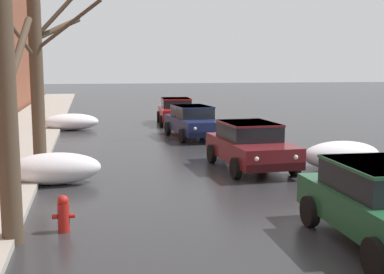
{
  "coord_description": "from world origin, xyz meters",
  "views": [
    {
      "loc": [
        -3.28,
        -0.55,
        3.06
      ],
      "look_at": [
        -0.69,
        11.45,
        1.34
      ],
      "focal_mm": 45.91,
      "sensor_mm": 36.0,
      "label": 1
    }
  ],
  "objects_px": {
    "bare_tree_second_along_sidewalk": "(6,80)",
    "sedan_maroon_parked_kerbside_close": "(250,144)",
    "fire_hydrant": "(63,213)",
    "sedan_red_parked_far_down_block": "(176,110)",
    "sedan_darkblue_parked_kerbside_mid": "(193,121)",
    "bare_tree_mid_block": "(38,65)"
  },
  "relations": [
    {
      "from": "bare_tree_second_along_sidewalk",
      "to": "sedan_maroon_parked_kerbside_close",
      "type": "xyz_separation_m",
      "value": [
        6.18,
        5.36,
        -2.12
      ]
    },
    {
      "from": "sedan_maroon_parked_kerbside_close",
      "to": "fire_hydrant",
      "type": "distance_m",
      "value": 7.28
    },
    {
      "from": "bare_tree_second_along_sidewalk",
      "to": "sedan_red_parked_far_down_block",
      "type": "distance_m",
      "value": 19.09
    },
    {
      "from": "sedan_maroon_parked_kerbside_close",
      "to": "sedan_darkblue_parked_kerbside_mid",
      "type": "bearing_deg",
      "value": 92.35
    },
    {
      "from": "bare_tree_second_along_sidewalk",
      "to": "bare_tree_mid_block",
      "type": "distance_m",
      "value": 5.52
    },
    {
      "from": "sedan_maroon_parked_kerbside_close",
      "to": "sedan_red_parked_far_down_block",
      "type": "relative_size",
      "value": 0.93
    },
    {
      "from": "sedan_darkblue_parked_kerbside_mid",
      "to": "sedan_red_parked_far_down_block",
      "type": "relative_size",
      "value": 1.0
    },
    {
      "from": "bare_tree_second_along_sidewalk",
      "to": "fire_hydrant",
      "type": "relative_size",
      "value": 7.58
    },
    {
      "from": "bare_tree_mid_block",
      "to": "sedan_red_parked_far_down_block",
      "type": "height_order",
      "value": "bare_tree_mid_block"
    },
    {
      "from": "bare_tree_mid_block",
      "to": "fire_hydrant",
      "type": "height_order",
      "value": "bare_tree_mid_block"
    },
    {
      "from": "sedan_red_parked_far_down_block",
      "to": "fire_hydrant",
      "type": "bearing_deg",
      "value": -107.0
    },
    {
      "from": "sedan_darkblue_parked_kerbside_mid",
      "to": "bare_tree_second_along_sidewalk",
      "type": "bearing_deg",
      "value": -115.62
    },
    {
      "from": "bare_tree_mid_block",
      "to": "bare_tree_second_along_sidewalk",
      "type": "bearing_deg",
      "value": -90.4
    },
    {
      "from": "fire_hydrant",
      "to": "bare_tree_second_along_sidewalk",
      "type": "bearing_deg",
      "value": -151.44
    },
    {
      "from": "bare_tree_second_along_sidewalk",
      "to": "sedan_red_parked_far_down_block",
      "type": "relative_size",
      "value": 1.25
    },
    {
      "from": "bare_tree_mid_block",
      "to": "sedan_maroon_parked_kerbside_close",
      "type": "bearing_deg",
      "value": -1.44
    },
    {
      "from": "sedan_darkblue_parked_kerbside_mid",
      "to": "fire_hydrant",
      "type": "xyz_separation_m",
      "value": [
        -5.07,
        -11.85,
        -0.4
      ]
    },
    {
      "from": "sedan_darkblue_parked_kerbside_mid",
      "to": "sedan_red_parked_far_down_block",
      "type": "xyz_separation_m",
      "value": [
        0.28,
        5.64,
        0.0
      ]
    },
    {
      "from": "sedan_maroon_parked_kerbside_close",
      "to": "sedan_darkblue_parked_kerbside_mid",
      "type": "distance_m",
      "value": 6.94
    },
    {
      "from": "bare_tree_mid_block",
      "to": "fire_hydrant",
      "type": "relative_size",
      "value": 8.53
    },
    {
      "from": "sedan_red_parked_far_down_block",
      "to": "fire_hydrant",
      "type": "xyz_separation_m",
      "value": [
        -5.35,
        -17.49,
        -0.4
      ]
    },
    {
      "from": "bare_tree_mid_block",
      "to": "fire_hydrant",
      "type": "bearing_deg",
      "value": -81.15
    }
  ]
}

